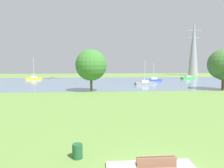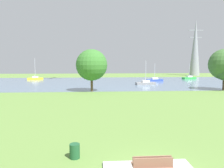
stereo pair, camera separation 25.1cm
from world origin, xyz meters
TOP-DOWN VIEW (x-y plane):
  - ground_plane at (0.00, 22.00)m, footprint 160.00×160.00m
  - bench_facing_water at (0.00, 0.27)m, footprint 1.80×0.48m
  - litter_bin at (-3.71, 2.33)m, footprint 0.56×0.56m
  - water_surface at (0.00, 50.00)m, footprint 140.00×40.00m
  - sailboat_yellow at (-21.82, 60.35)m, footprint 4.98×2.27m
  - sailboat_blue at (14.34, 51.72)m, footprint 5.00×2.37m
  - sailboat_gray at (9.46, 42.13)m, footprint 4.97×2.18m
  - sailboat_green at (28.40, 60.11)m, footprint 5.03×2.79m
  - tree_east_near at (-3.34, 30.44)m, footprint 5.76×5.76m
  - electricity_pylon at (39.77, 80.65)m, footprint 6.40×4.40m

SIDE VIEW (x-z plane):
  - ground_plane at x=0.00m, z-range 0.00..0.00m
  - water_surface at x=0.00m, z-range 0.00..0.02m
  - litter_bin at x=-3.71m, z-range 0.00..0.80m
  - sailboat_blue at x=14.34m, z-range -2.13..3.02m
  - sailboat_green at x=28.40m, z-range -2.14..3.02m
  - sailboat_gray at x=9.46m, z-range -2.47..3.37m
  - sailboat_yellow at x=-21.82m, z-range -2.96..3.88m
  - bench_facing_water at x=0.00m, z-range 0.02..0.91m
  - tree_east_near at x=-3.34m, z-range 1.00..8.77m
  - electricity_pylon at x=39.77m, z-range 0.01..24.05m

